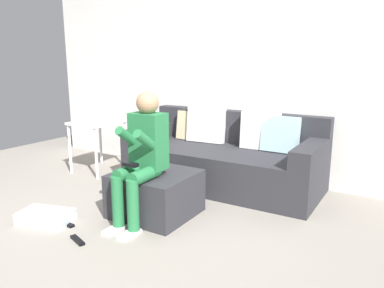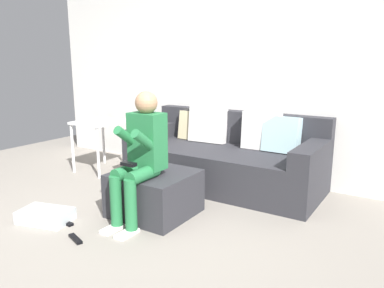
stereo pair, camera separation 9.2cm
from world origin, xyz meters
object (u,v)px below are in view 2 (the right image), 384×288
Objects in this scene: couch_sectional at (226,158)px; side_table at (100,128)px; remote_by_storage_bin at (65,222)px; storage_bin at (46,216)px; remote_near_ottoman at (75,239)px; person_seated at (141,152)px; ottoman at (155,193)px.

side_table is (-1.67, -0.35, 0.25)m from couch_sectional.
storage_bin is at bearing -153.61° from remote_by_storage_bin.
remote_near_ottoman and remote_by_storage_bin have the same top height.
side_table reaches higher than storage_bin.
person_seated is 5.90× the size of remote_by_storage_bin.
person_seated is 1.76× the size of side_table.
side_table reaches higher than remote_near_ottoman.
couch_sectional is at bearing 82.57° from person_seated.
couch_sectional is at bearing 11.85° from side_table.
remote_near_ottoman is (0.51, -0.10, -0.04)m from storage_bin.
ottoman is at bearing 42.99° from storage_bin.
storage_bin is 2.31× the size of remote_by_storage_bin.
person_seated is at bearing -90.28° from ottoman.
remote_near_ottoman is at bearing -101.33° from couch_sectional.
remote_near_ottoman is at bearing -109.41° from person_seated.
person_seated reaches higher than side_table.
storage_bin is at bearing -137.01° from ottoman.
couch_sectional is 1.14m from ottoman.
remote_by_storage_bin is (-0.54, -0.61, -0.19)m from ottoman.
remote_near_ottoman is at bearing -50.21° from side_table.
side_table is 3.41× the size of remote_near_ottoman.
couch_sectional is at bearing 98.09° from remote_near_ottoman.
storage_bin reaches higher than remote_by_storage_bin.
storage_bin is (-0.72, -0.68, -0.15)m from ottoman.
couch_sectional is 11.19× the size of remote_by_storage_bin.
person_seated reaches higher than couch_sectional.
person_seated is (-0.00, -0.18, 0.44)m from ottoman.
person_seated reaches higher than ottoman.
ottoman is (-0.17, -1.13, -0.11)m from couch_sectional.
ottoman is 1.00m from storage_bin.
ottoman reaches higher than remote_near_ottoman.
storage_bin is 0.52m from remote_near_ottoman.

